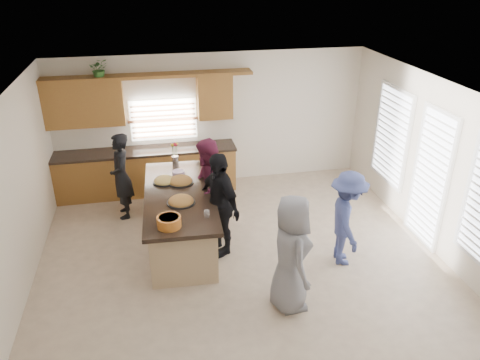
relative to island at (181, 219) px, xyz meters
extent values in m
plane|color=beige|center=(0.90, -0.61, -0.45)|extent=(6.50, 6.50, 0.00)
cube|color=silver|center=(0.90, 2.39, 0.95)|extent=(6.50, 0.02, 2.80)
cube|color=silver|center=(0.90, -3.61, 0.95)|extent=(6.50, 0.02, 2.80)
cube|color=silver|center=(-2.35, -0.61, 0.95)|extent=(0.02, 6.00, 2.80)
cube|color=silver|center=(4.15, -0.61, 0.95)|extent=(0.02, 6.00, 2.80)
cube|color=white|center=(0.90, -0.61, 2.35)|extent=(6.50, 6.00, 0.02)
cube|color=olive|center=(-0.53, 2.08, 0.00)|extent=(3.65, 0.62, 0.90)
cube|color=black|center=(-0.53, 2.08, 0.47)|extent=(3.70, 0.65, 0.05)
cube|color=olive|center=(-1.60, 2.21, 1.50)|extent=(1.50, 0.36, 0.90)
cube|color=olive|center=(0.95, 2.21, 1.50)|extent=(0.70, 0.36, 0.90)
cube|color=olive|center=(-0.33, 2.21, 1.98)|extent=(4.05, 0.40, 0.06)
cube|color=brown|center=(-0.10, 2.35, 1.02)|extent=(1.35, 0.08, 0.85)
cube|color=white|center=(4.12, 0.69, 0.97)|extent=(0.06, 1.10, 1.75)
cube|color=white|center=(4.12, -0.71, 0.72)|extent=(0.06, 0.85, 2.25)
cube|color=tan|center=(0.00, 0.00, -0.01)|extent=(1.10, 2.54, 0.88)
cube|color=black|center=(0.00, 0.00, 0.46)|extent=(1.26, 2.74, 0.07)
cube|color=black|center=(0.00, 0.00, -0.41)|extent=(1.02, 2.46, 0.08)
cylinder|color=black|center=(0.00, -0.34, 0.51)|extent=(0.45, 0.45, 0.02)
ellipsoid|color=#B67839|center=(0.00, -0.34, 0.53)|extent=(0.41, 0.41, 0.18)
cylinder|color=black|center=(0.06, 0.40, 0.51)|extent=(0.46, 0.46, 0.02)
ellipsoid|color=#B67839|center=(0.06, 0.40, 0.53)|extent=(0.41, 0.41, 0.19)
cylinder|color=black|center=(-0.22, 0.48, 0.51)|extent=(0.40, 0.40, 0.02)
ellipsoid|color=#DDB75E|center=(-0.22, 0.48, 0.53)|extent=(0.36, 0.36, 0.16)
cylinder|color=#C46B24|center=(-0.23, -1.03, 0.58)|extent=(0.35, 0.35, 0.16)
cylinder|color=beige|center=(-0.23, -1.03, 0.64)|extent=(0.29, 0.29, 0.04)
cylinder|color=white|center=(0.35, -0.87, 0.55)|extent=(0.08, 0.08, 0.11)
cylinder|color=#9F84C0|center=(0.05, 0.79, 0.52)|extent=(0.22, 0.22, 0.05)
cylinder|color=silver|center=(0.03, 1.25, 0.58)|extent=(0.12, 0.12, 0.16)
imported|color=#336C2B|center=(-1.23, 2.21, 2.14)|extent=(0.39, 0.35, 0.39)
imported|color=black|center=(-0.99, 1.16, 0.37)|extent=(0.45, 0.63, 1.65)
imported|color=maroon|center=(0.51, 0.30, 0.42)|extent=(0.76, 0.92, 1.74)
imported|color=black|center=(0.61, -0.38, 0.44)|extent=(0.81, 1.13, 1.78)
imported|color=#3A4580|center=(2.53, -1.08, 0.34)|extent=(0.78, 1.12, 1.58)
imported|color=slate|center=(1.35, -1.93, 0.41)|extent=(0.58, 0.87, 1.73)
camera|label=1|loc=(-0.37, -6.98, 4.06)|focal=35.00mm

